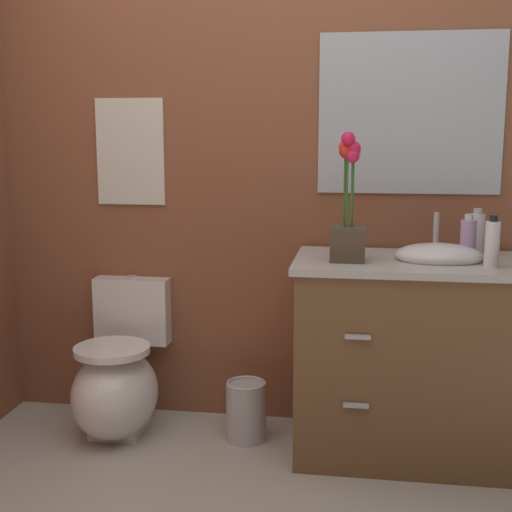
% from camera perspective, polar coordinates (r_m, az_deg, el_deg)
% --- Properties ---
extents(wall_back, '(4.27, 0.05, 2.50)m').
position_cam_1_polar(wall_back, '(3.25, 6.39, 7.82)').
color(wall_back, brown).
rests_on(wall_back, ground_plane).
extents(toilet, '(0.38, 0.59, 0.69)m').
position_cam_1_polar(toilet, '(3.34, -11.09, -9.93)').
color(toilet, white).
rests_on(toilet, ground_plane).
extents(vanity_cabinet, '(0.94, 0.56, 1.03)m').
position_cam_1_polar(vanity_cabinet, '(3.07, 12.05, -7.91)').
color(vanity_cabinet, brown).
rests_on(vanity_cabinet, ground_plane).
extents(flower_vase, '(0.14, 0.14, 0.52)m').
position_cam_1_polar(flower_vase, '(2.87, 7.50, 3.16)').
color(flower_vase, '#4C3D2D').
rests_on(flower_vase, vanity_cabinet).
extents(soap_bottle, '(0.06, 0.06, 0.19)m').
position_cam_1_polar(soap_bottle, '(3.00, 16.80, 1.31)').
color(soap_bottle, '#B28CBF').
rests_on(soap_bottle, vanity_cabinet).
extents(lotion_bottle, '(0.06, 0.06, 0.20)m').
position_cam_1_polar(lotion_bottle, '(3.12, 17.45, 1.71)').
color(lotion_bottle, white).
rests_on(lotion_bottle, vanity_cabinet).
extents(hand_wash_bottle, '(0.06, 0.06, 0.20)m').
position_cam_1_polar(hand_wash_bottle, '(2.87, 18.59, 0.98)').
color(hand_wash_bottle, white).
rests_on(hand_wash_bottle, vanity_cabinet).
extents(trash_bin, '(0.18, 0.18, 0.27)m').
position_cam_1_polar(trash_bin, '(3.24, -0.79, -12.41)').
color(trash_bin, '#B7B7BC').
rests_on(trash_bin, ground_plane).
extents(wall_poster, '(0.33, 0.01, 0.50)m').
position_cam_1_polar(wall_poster, '(3.39, -10.15, 8.31)').
color(wall_poster, silver).
extents(wall_mirror, '(0.80, 0.01, 0.70)m').
position_cam_1_polar(wall_mirror, '(3.22, 12.38, 11.19)').
color(wall_mirror, '#B2BCC6').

